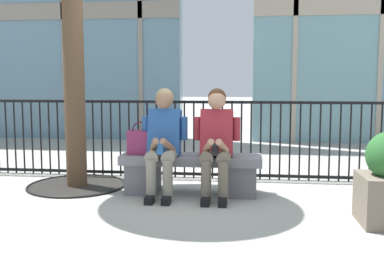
% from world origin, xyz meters
% --- Properties ---
extents(ground_plane, '(60.00, 60.00, 0.00)m').
position_xyz_m(ground_plane, '(0.00, 0.00, 0.00)').
color(ground_plane, '#9E9B93').
extents(stone_bench, '(1.60, 0.44, 0.45)m').
position_xyz_m(stone_bench, '(0.00, 0.00, 0.27)').
color(stone_bench, slate).
rests_on(stone_bench, ground).
extents(seated_person_with_phone, '(0.52, 0.66, 1.21)m').
position_xyz_m(seated_person_with_phone, '(-0.30, -0.13, 0.65)').
color(seated_person_with_phone, gray).
rests_on(seated_person_with_phone, ground).
extents(seated_person_companion, '(0.52, 0.66, 1.21)m').
position_xyz_m(seated_person_companion, '(0.30, -0.13, 0.65)').
color(seated_person_companion, '#6B6051').
rests_on(seated_person_companion, ground).
extents(handbag_on_bench, '(0.29, 0.20, 0.38)m').
position_xyz_m(handbag_on_bench, '(-0.58, -0.01, 0.59)').
color(handbag_on_bench, '#7A234C').
rests_on(handbag_on_bench, stone_bench).
extents(plaza_railing, '(8.45, 0.04, 1.04)m').
position_xyz_m(plaza_railing, '(-0.00, 0.84, 0.52)').
color(plaza_railing, black).
rests_on(plaza_railing, ground).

